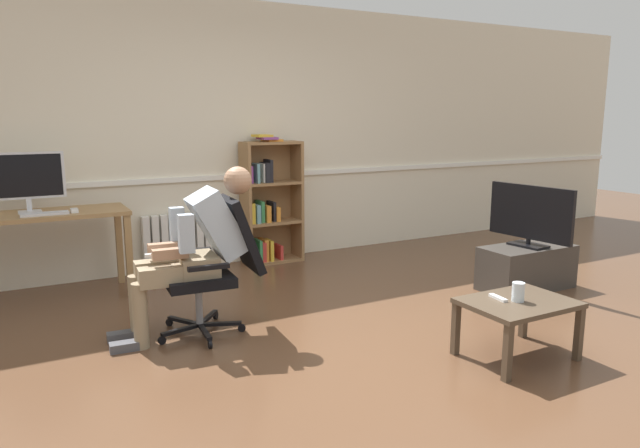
{
  "coord_description": "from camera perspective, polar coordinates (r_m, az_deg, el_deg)",
  "views": [
    {
      "loc": [
        -2.01,
        -3.11,
        1.56
      ],
      "look_at": [
        0.15,
        0.85,
        0.7
      ],
      "focal_mm": 32.27,
      "sensor_mm": 36.0,
      "label": 1
    }
  ],
  "objects": [
    {
      "name": "imac_monitor",
      "position": [
        5.36,
        -27.09,
        4.11
      ],
      "size": [
        0.59,
        0.14,
        0.5
      ],
      "color": "silver",
      "rests_on": "computer_desk"
    },
    {
      "name": "computer_mouse",
      "position": [
        5.22,
        -23.18,
        1.24
      ],
      "size": [
        0.06,
        0.1,
        0.03
      ],
      "primitive_type": "cube",
      "color": "white",
      "rests_on": "computer_desk"
    },
    {
      "name": "ground_plane",
      "position": [
        4.01,
        4.02,
        -12.09
      ],
      "size": [
        18.0,
        18.0,
        0.0
      ],
      "primitive_type": "plane",
      "color": "brown"
    },
    {
      "name": "tv_screen",
      "position": [
        5.45,
        20.13,
        0.88
      ],
      "size": [
        0.23,
        0.83,
        0.55
      ],
      "rotation": [
        0.0,
        0.0,
        1.68
      ],
      "color": "black",
      "rests_on": "tv_stand"
    },
    {
      "name": "tv_stand",
      "position": [
        5.55,
        19.8,
        -4.06
      ],
      "size": [
        0.87,
        0.41,
        0.39
      ],
      "color": "#3D3833",
      "rests_on": "ground_plane"
    },
    {
      "name": "computer_desk",
      "position": [
        5.34,
        -25.89,
        -0.15
      ],
      "size": [
        1.38,
        0.56,
        0.76
      ],
      "color": "#9E7547",
      "rests_on": "ground_plane"
    },
    {
      "name": "person_seated",
      "position": [
        4.14,
        -12.37,
        -2.23
      ],
      "size": [
        1.05,
        0.41,
        1.2
      ],
      "rotation": [
        0.0,
        0.0,
        -1.64
      ],
      "color": "#937F60",
      "rests_on": "ground_plane"
    },
    {
      "name": "back_wall",
      "position": [
        6.1,
        -9.47,
        8.67
      ],
      "size": [
        12.0,
        0.13,
        2.7
      ],
      "color": "beige",
      "rests_on": "ground_plane"
    },
    {
      "name": "spare_remote",
      "position": [
        3.92,
        17.24,
        -7.0
      ],
      "size": [
        0.05,
        0.15,
        0.02
      ],
      "primitive_type": "cube",
      "rotation": [
        0.0,
        0.0,
        6.16
      ],
      "color": "white",
      "rests_on": "coffee_table"
    },
    {
      "name": "drinking_glass",
      "position": [
        3.9,
        19.06,
        -6.38
      ],
      "size": [
        0.08,
        0.08,
        0.12
      ],
      "primitive_type": "cylinder",
      "color": "silver",
      "rests_on": "coffee_table"
    },
    {
      "name": "office_chair",
      "position": [
        4.2,
        -10.12,
        -3.62
      ],
      "size": [
        0.78,
        0.62,
        0.98
      ],
      "rotation": [
        0.0,
        0.0,
        -1.64
      ],
      "color": "black",
      "rests_on": "ground_plane"
    },
    {
      "name": "coffee_table",
      "position": [
        3.95,
        19.04,
        -7.93
      ],
      "size": [
        0.69,
        0.51,
        0.39
      ],
      "color": "#4C3D2D",
      "rests_on": "ground_plane"
    },
    {
      "name": "bookshelf",
      "position": [
        6.12,
        -5.16,
        1.98
      ],
      "size": [
        0.63,
        0.29,
        1.36
      ],
      "color": "olive",
      "rests_on": "ground_plane"
    },
    {
      "name": "radiator",
      "position": [
        5.97,
        -13.89,
        -1.79
      ],
      "size": [
        0.69,
        0.08,
        0.58
      ],
      "color": "white",
      "rests_on": "ground_plane"
    },
    {
      "name": "keyboard",
      "position": [
        5.18,
        -25.64,
        0.92
      ],
      "size": [
        0.36,
        0.12,
        0.02
      ],
      "primitive_type": "cube",
      "color": "silver",
      "rests_on": "computer_desk"
    }
  ]
}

